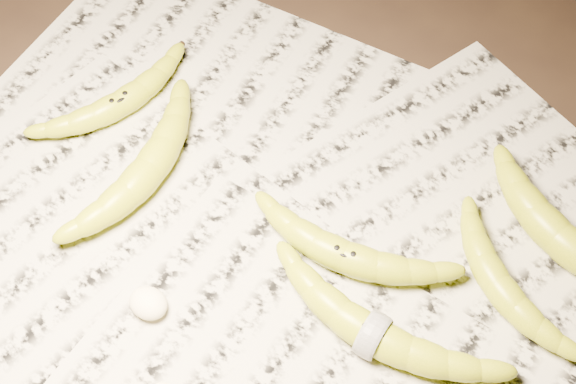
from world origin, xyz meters
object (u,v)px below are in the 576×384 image
Objects in this scene: banana_taped at (373,334)px; banana_upper_a at (499,283)px; banana_upper_b at (560,236)px; banana_left_b at (148,168)px; banana_center at (345,255)px; banana_left_a at (119,102)px.

banana_taped is 1.33× the size of banana_upper_a.
banana_upper_b is (0.03, 0.08, 0.00)m from banana_upper_a.
banana_left_b is 0.44m from banana_upper_b.
banana_upper_b is (0.17, 0.14, 0.00)m from banana_center.
banana_left_b is 1.05× the size of banana_center.
banana_upper_a is 0.09m from banana_upper_b.
banana_upper_b is (0.49, 0.12, 0.00)m from banana_left_a.
banana_left_a is 0.32m from banana_center.
banana_left_a is at bearing -145.65° from banana_upper_a.
banana_upper_b is at bearing 100.55° from banana_upper_a.
banana_taped is at bearing -92.87° from banana_upper_a.
banana_upper_b is at bearing -71.98° from banana_left_b.
banana_taped is (0.39, -0.08, 0.00)m from banana_left_a.
banana_taped reaches higher than banana_upper_a.
banana_left_b is 1.02× the size of banana_upper_b.
banana_upper_b reaches higher than banana_taped.
banana_taped is 0.14m from banana_upper_a.
banana_center is (0.23, 0.03, -0.00)m from banana_left_b.
banana_center is (0.32, -0.02, 0.00)m from banana_left_a.
banana_left_a is 0.51m from banana_upper_b.
banana_center is 0.98× the size of banana_upper_b.
banana_upper_a is at bearing -91.75° from banana_upper_b.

